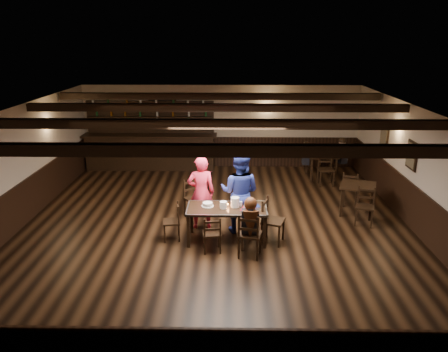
{
  "coord_description": "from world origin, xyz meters",
  "views": [
    {
      "loc": [
        0.35,
        -9.19,
        4.19
      ],
      "look_at": [
        0.18,
        0.2,
        1.18
      ],
      "focal_mm": 35.0,
      "sensor_mm": 36.0,
      "label": 1
    }
  ],
  "objects_px": {
    "chair_near_left": "(212,232)",
    "cake": "(208,205)",
    "bar_counter": "(151,147)",
    "chair_near_right": "(249,233)",
    "man_blue": "(240,192)",
    "dining_table": "(227,211)",
    "woman_pink": "(201,193)"
  },
  "relations": [
    {
      "from": "chair_near_left",
      "to": "cake",
      "type": "relative_size",
      "value": 2.97
    },
    {
      "from": "chair_near_left",
      "to": "bar_counter",
      "type": "relative_size",
      "value": 0.18
    },
    {
      "from": "chair_near_right",
      "to": "man_blue",
      "type": "relative_size",
      "value": 0.5
    },
    {
      "from": "dining_table",
      "to": "woman_pink",
      "type": "distance_m",
      "value": 0.89
    },
    {
      "from": "bar_counter",
      "to": "man_blue",
      "type": "bearing_deg",
      "value": -59.83
    },
    {
      "from": "man_blue",
      "to": "bar_counter",
      "type": "relative_size",
      "value": 0.42
    },
    {
      "from": "chair_near_left",
      "to": "dining_table",
      "type": "bearing_deg",
      "value": 63.54
    },
    {
      "from": "bar_counter",
      "to": "chair_near_left",
      "type": "bearing_deg",
      "value": -69.06
    },
    {
      "from": "chair_near_right",
      "to": "cake",
      "type": "relative_size",
      "value": 3.54
    },
    {
      "from": "chair_near_right",
      "to": "cake",
      "type": "xyz_separation_m",
      "value": [
        -0.85,
        0.84,
        0.25
      ]
    },
    {
      "from": "chair_near_left",
      "to": "man_blue",
      "type": "xyz_separation_m",
      "value": [
        0.57,
        1.05,
        0.47
      ]
    },
    {
      "from": "chair_near_left",
      "to": "chair_near_right",
      "type": "height_order",
      "value": "chair_near_right"
    },
    {
      "from": "chair_near_left",
      "to": "chair_near_right",
      "type": "distance_m",
      "value": 0.77
    },
    {
      "from": "cake",
      "to": "woman_pink",
      "type": "bearing_deg",
      "value": 106.67
    },
    {
      "from": "man_blue",
      "to": "bar_counter",
      "type": "height_order",
      "value": "bar_counter"
    },
    {
      "from": "cake",
      "to": "bar_counter",
      "type": "height_order",
      "value": "bar_counter"
    },
    {
      "from": "cake",
      "to": "bar_counter",
      "type": "bearing_deg",
      "value": 112.11
    },
    {
      "from": "chair_near_right",
      "to": "woman_pink",
      "type": "xyz_separation_m",
      "value": [
        -1.03,
        1.43,
        0.3
      ]
    },
    {
      "from": "chair_near_right",
      "to": "cake",
      "type": "bearing_deg",
      "value": 135.51
    },
    {
      "from": "bar_counter",
      "to": "dining_table",
      "type": "bearing_deg",
      "value": -64.46
    },
    {
      "from": "chair_near_left",
      "to": "man_blue",
      "type": "height_order",
      "value": "man_blue"
    },
    {
      "from": "cake",
      "to": "bar_counter",
      "type": "relative_size",
      "value": 0.06
    },
    {
      "from": "cake",
      "to": "bar_counter",
      "type": "xyz_separation_m",
      "value": [
        -2.15,
        5.3,
        -0.06
      ]
    },
    {
      "from": "dining_table",
      "to": "bar_counter",
      "type": "bearing_deg",
      "value": 115.54
    },
    {
      "from": "woman_pink",
      "to": "cake",
      "type": "bearing_deg",
      "value": 99.77
    },
    {
      "from": "dining_table",
      "to": "chair_near_right",
      "type": "bearing_deg",
      "value": -60.15
    },
    {
      "from": "chair_near_right",
      "to": "woman_pink",
      "type": "distance_m",
      "value": 1.79
    },
    {
      "from": "chair_near_right",
      "to": "bar_counter",
      "type": "distance_m",
      "value": 6.84
    },
    {
      "from": "dining_table",
      "to": "cake",
      "type": "relative_size",
      "value": 6.47
    },
    {
      "from": "bar_counter",
      "to": "cake",
      "type": "bearing_deg",
      "value": -67.89
    },
    {
      "from": "dining_table",
      "to": "chair_near_right",
      "type": "relative_size",
      "value": 1.83
    },
    {
      "from": "chair_near_left",
      "to": "woman_pink",
      "type": "bearing_deg",
      "value": 103.57
    }
  ]
}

